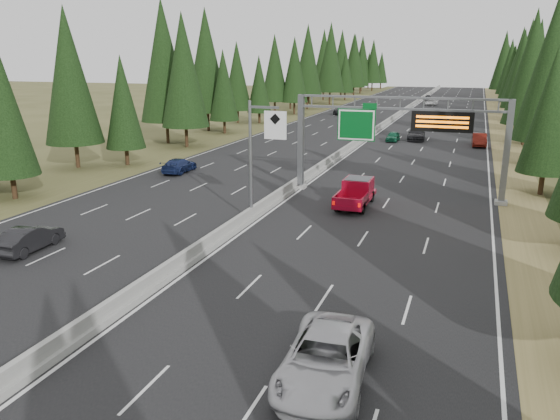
{
  "coord_description": "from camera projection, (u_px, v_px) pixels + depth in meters",
  "views": [
    {
      "loc": [
        13.83,
        -7.98,
        10.73
      ],
      "look_at": [
        3.86,
        20.0,
        2.43
      ],
      "focal_mm": 35.0,
      "sensor_mm": 36.0,
      "label": 1
    }
  ],
  "objects": [
    {
      "name": "car_ahead_far",
      "position": [
        428.0,
        97.0,
        143.5
      ],
      "size": [
        1.93,
        3.99,
        1.31
      ],
      "primitive_type": "imported",
      "rotation": [
        0.0,
        0.0,
        0.1
      ],
      "color": "black",
      "rests_on": "road"
    },
    {
      "name": "car_ahead_green",
      "position": [
        393.0,
        136.0,
        72.05
      ],
      "size": [
        1.58,
        3.76,
        1.27
      ],
      "primitive_type": "imported",
      "rotation": [
        0.0,
        0.0,
        -0.02
      ],
      "color": "#135436",
      "rests_on": "road"
    },
    {
      "name": "red_pickup",
      "position": [
        357.0,
        191.0,
        40.73
      ],
      "size": [
        2.13,
        5.96,
        1.94
      ],
      "color": "black",
      "rests_on": "road"
    },
    {
      "name": "hov_sign_pole",
      "position": [
        258.0,
        153.0,
        35.79
      ],
      "size": [
        2.8,
        0.5,
        8.0
      ],
      "color": "slate",
      "rests_on": "road"
    },
    {
      "name": "shoulder_left",
      "position": [
        278.0,
        123.0,
        92.92
      ],
      "size": [
        3.6,
        260.0,
        0.06
      ],
      "primitive_type": "cube",
      "color": "#42431F",
      "rests_on": "ground"
    },
    {
      "name": "median_barrier",
      "position": [
        383.0,
        125.0,
        87.07
      ],
      "size": [
        0.7,
        260.0,
        0.85
      ],
      "color": "gray",
      "rests_on": "road"
    },
    {
      "name": "sign_gantry",
      "position": [
        407.0,
        131.0,
        41.95
      ],
      "size": [
        16.75,
        0.98,
        7.8
      ],
      "color": "slate",
      "rests_on": "road"
    },
    {
      "name": "tree_row_left",
      "position": [
        258.0,
        67.0,
        93.28
      ],
      "size": [
        12.16,
        243.64,
        18.74
      ],
      "color": "black",
      "rests_on": "ground"
    },
    {
      "name": "silver_minivan",
      "position": [
        326.0,
        359.0,
        18.45
      ],
      "size": [
        3.12,
        6.16,
        1.67
      ],
      "primitive_type": "imported",
      "rotation": [
        0.0,
        0.0,
        0.06
      ],
      "color": "silver",
      "rests_on": "road"
    },
    {
      "name": "car_onc_blue",
      "position": [
        179.0,
        165.0,
        52.42
      ],
      "size": [
        2.16,
        4.8,
        1.37
      ],
      "primitive_type": "imported",
      "rotation": [
        0.0,
        0.0,
        3.19
      ],
      "color": "#16224E",
      "rests_on": "road"
    },
    {
      "name": "car_ahead_dkred",
      "position": [
        479.0,
        140.0,
        68.01
      ],
      "size": [
        1.87,
        4.84,
        1.57
      ],
      "primitive_type": "imported",
      "rotation": [
        0.0,
        0.0,
        0.04
      ],
      "color": "#55120C",
      "rests_on": "road"
    },
    {
      "name": "road",
      "position": [
        383.0,
        127.0,
        87.17
      ],
      "size": [
        32.0,
        260.0,
        0.08
      ],
      "primitive_type": "cube",
      "color": "black",
      "rests_on": "ground"
    },
    {
      "name": "car_onc_far",
      "position": [
        341.0,
        111.0,
        105.97
      ],
      "size": [
        2.23,
        4.73,
        1.3
      ],
      "primitive_type": "imported",
      "rotation": [
        0.0,
        0.0,
        3.13
      ],
      "color": "black",
      "rests_on": "road"
    },
    {
      "name": "tree_row_right",
      "position": [
        553.0,
        70.0,
        66.68
      ],
      "size": [
        11.3,
        243.02,
        18.84
      ],
      "color": "black",
      "rests_on": "ground"
    },
    {
      "name": "car_onc_white",
      "position": [
        351.0,
        125.0,
        84.06
      ],
      "size": [
        1.87,
        4.34,
        1.46
      ],
      "primitive_type": "imported",
      "rotation": [
        0.0,
        0.0,
        3.18
      ],
      "color": "white",
      "rests_on": "road"
    },
    {
      "name": "shoulder_right",
      "position": [
        502.0,
        132.0,
        81.42
      ],
      "size": [
        3.6,
        260.0,
        0.06
      ],
      "primitive_type": "cube",
      "color": "olive",
      "rests_on": "ground"
    },
    {
      "name": "car_ahead_white",
      "position": [
        431.0,
        103.0,
        126.23
      ],
      "size": [
        2.65,
        5.0,
        1.34
      ],
      "primitive_type": "imported",
      "rotation": [
        0.0,
        0.0,
        -0.09
      ],
      "color": "white",
      "rests_on": "road"
    },
    {
      "name": "car_onc_near",
      "position": [
        29.0,
        238.0,
        31.08
      ],
      "size": [
        1.76,
        4.45,
        1.44
      ],
      "primitive_type": "imported",
      "rotation": [
        0.0,
        0.0,
        3.2
      ],
      "color": "black",
      "rests_on": "road"
    },
    {
      "name": "car_ahead_dkgrey",
      "position": [
        416.0,
        134.0,
        73.23
      ],
      "size": [
        2.58,
        5.59,
        1.58
      ],
      "primitive_type": "imported",
      "rotation": [
        0.0,
        0.0,
        0.07
      ],
      "color": "black",
      "rests_on": "road"
    }
  ]
}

